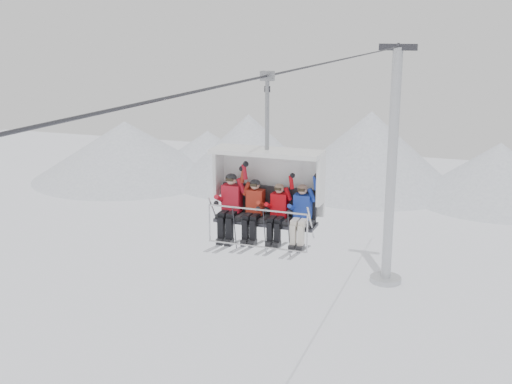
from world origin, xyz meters
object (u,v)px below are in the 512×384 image
(chairlift_carrier, at_px, (269,185))
(skier_far_right, at_px, (301,213))
(skier_center_right, at_px, (278,211))
(skier_far_left, at_px, (230,204))
(lift_tower_right, at_px, (391,185))
(skier_center_left, at_px, (254,208))

(chairlift_carrier, bearing_deg, skier_far_right, -19.30)
(skier_center_right, bearing_deg, skier_far_left, 179.16)
(skier_center_right, bearing_deg, lift_tower_right, 90.91)
(chairlift_carrier, xyz_separation_m, skier_center_left, (-0.26, -0.31, -0.52))
(skier_far_left, xyz_separation_m, skier_center_right, (1.21, -0.02, -0.07))
(lift_tower_right, bearing_deg, chairlift_carrier, -90.00)
(lift_tower_right, distance_m, skier_far_left, 21.90)
(skier_center_right, bearing_deg, chairlift_carrier, 136.79)
(skier_center_left, relative_size, skier_center_right, 1.00)
(skier_center_right, bearing_deg, skier_center_left, 179.34)
(skier_center_right, xyz_separation_m, skier_far_right, (0.56, 0.00, 0.01))
(lift_tower_right, height_order, skier_center_right, lift_tower_right)
(lift_tower_right, height_order, skier_far_right, lift_tower_right)
(skier_center_left, bearing_deg, chairlift_carrier, 50.08)
(lift_tower_right, relative_size, skier_center_left, 7.99)
(skier_far_left, distance_m, skier_far_right, 1.78)
(skier_center_left, height_order, skier_center_right, skier_center_left)
(skier_center_left, xyz_separation_m, skier_far_right, (1.17, -0.00, -0.01))
(chairlift_carrier, relative_size, skier_center_left, 2.36)
(lift_tower_right, xyz_separation_m, skier_center_right, (0.34, -21.44, 4.40))
(lift_tower_right, distance_m, skier_far_right, 21.90)
(chairlift_carrier, relative_size, skier_far_right, 2.36)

